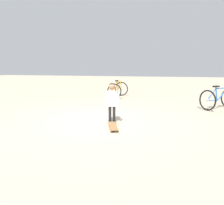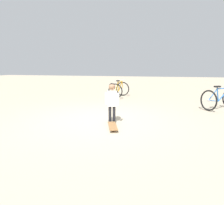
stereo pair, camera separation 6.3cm
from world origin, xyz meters
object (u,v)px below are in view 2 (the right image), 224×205
at_px(child_person, 112,99).
at_px(bicycle_near, 220,99).
at_px(bicycle_mid, 119,89).
at_px(skateboard, 113,126).

bearing_deg(child_person, bicycle_near, -53.10).
relative_size(child_person, bicycle_near, 0.83).
height_order(child_person, bicycle_mid, child_person).
height_order(skateboard, bicycle_mid, bicycle_mid).
xyz_separation_m(bicycle_near, bicycle_mid, (1.97, 3.98, 0.00)).
relative_size(child_person, bicycle_mid, 0.91).
relative_size(bicycle_near, bicycle_mid, 1.10).
distance_m(skateboard, bicycle_mid, 4.98).
xyz_separation_m(child_person, skateboard, (-0.48, -0.13, -0.60)).
bearing_deg(skateboard, bicycle_mid, 9.88).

